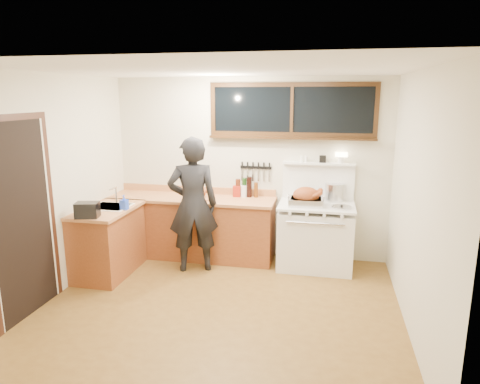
% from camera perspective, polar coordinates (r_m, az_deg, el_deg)
% --- Properties ---
extents(ground_plane, '(4.00, 3.50, 0.02)m').
position_cam_1_polar(ground_plane, '(5.05, -2.62, -15.08)').
color(ground_plane, brown).
extents(room_shell, '(4.10, 3.60, 2.65)m').
position_cam_1_polar(room_shell, '(4.52, -2.84, 3.87)').
color(room_shell, beige).
rests_on(room_shell, ground).
extents(counter_back, '(2.44, 0.64, 1.00)m').
position_cam_1_polar(counter_back, '(6.37, -6.41, -4.58)').
color(counter_back, brown).
rests_on(counter_back, ground).
extents(counter_left, '(0.64, 1.09, 0.90)m').
position_cam_1_polar(counter_left, '(6.00, -17.14, -6.21)').
color(counter_left, brown).
rests_on(counter_left, ground).
extents(sink_unit, '(0.50, 0.45, 0.37)m').
position_cam_1_polar(sink_unit, '(5.94, -16.87, -2.40)').
color(sink_unit, white).
rests_on(sink_unit, counter_left).
extents(vintage_stove, '(1.02, 0.74, 1.58)m').
position_cam_1_polar(vintage_stove, '(6.03, 10.03, -5.59)').
color(vintage_stove, white).
rests_on(vintage_stove, ground).
extents(back_window, '(2.32, 0.13, 0.77)m').
position_cam_1_polar(back_window, '(6.06, 6.89, 10.02)').
color(back_window, black).
rests_on(back_window, room_shell).
extents(left_doorway, '(0.02, 1.04, 2.17)m').
position_cam_1_polar(left_doorway, '(5.05, -26.93, -3.11)').
color(left_doorway, black).
rests_on(left_doorway, ground).
extents(knife_strip, '(0.46, 0.03, 0.28)m').
position_cam_1_polar(knife_strip, '(6.22, 2.12, 3.19)').
color(knife_strip, black).
rests_on(knife_strip, room_shell).
extents(man, '(0.78, 0.65, 1.83)m').
position_cam_1_polar(man, '(5.75, -6.29, -1.72)').
color(man, black).
rests_on(man, ground).
extents(soap_bottle, '(0.10, 0.10, 0.19)m').
position_cam_1_polar(soap_bottle, '(5.72, -15.19, -1.34)').
color(soap_bottle, blue).
rests_on(soap_bottle, counter_left).
extents(toaster, '(0.31, 0.25, 0.19)m').
position_cam_1_polar(toaster, '(5.49, -19.69, -2.27)').
color(toaster, black).
rests_on(toaster, counter_left).
extents(cutting_board, '(0.45, 0.39, 0.14)m').
position_cam_1_polar(cutting_board, '(6.13, -5.47, -0.42)').
color(cutting_board, '#BC7B4A').
rests_on(cutting_board, counter_back).
extents(roast_turkey, '(0.49, 0.35, 0.25)m').
position_cam_1_polar(roast_turkey, '(5.80, 8.84, -0.78)').
color(roast_turkey, silver).
rests_on(roast_turkey, vintage_stove).
extents(stockpot, '(0.29, 0.29, 0.25)m').
position_cam_1_polar(stockpot, '(6.12, 12.50, -0.02)').
color(stockpot, silver).
rests_on(stockpot, vintage_stove).
extents(saucepan, '(0.15, 0.27, 0.11)m').
position_cam_1_polar(saucepan, '(6.03, 9.79, -0.77)').
color(saucepan, silver).
rests_on(saucepan, vintage_stove).
extents(pot_lid, '(0.32, 0.32, 0.04)m').
position_cam_1_polar(pot_lid, '(5.77, 13.39, -1.96)').
color(pot_lid, silver).
rests_on(pot_lid, vintage_stove).
extents(coffee_tin, '(0.11, 0.09, 0.16)m').
position_cam_1_polar(coffee_tin, '(6.22, -0.40, 0.10)').
color(coffee_tin, maroon).
rests_on(coffee_tin, counter_back).
extents(pitcher, '(0.11, 0.11, 0.17)m').
position_cam_1_polar(pitcher, '(6.21, 0.50, 0.14)').
color(pitcher, white).
rests_on(pitcher, counter_back).
extents(bottle_cluster, '(0.33, 0.07, 0.30)m').
position_cam_1_polar(bottle_cluster, '(6.20, 0.82, 0.58)').
color(bottle_cluster, black).
rests_on(bottle_cluster, counter_back).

